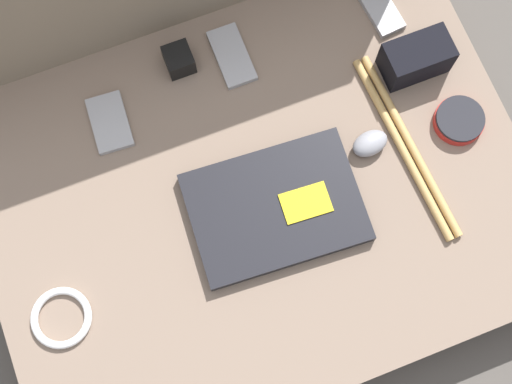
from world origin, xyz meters
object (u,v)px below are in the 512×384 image
(camera_pouch, at_px, (416,58))
(laptop, at_px, (276,208))
(phone_black, at_px, (380,8))
(charger_brick, at_px, (179,60))
(phone_silver, at_px, (232,56))
(phone_small, at_px, (110,123))
(speaker_puck, at_px, (459,120))
(computer_mouse, at_px, (370,143))

(camera_pouch, bearing_deg, laptop, -154.40)
(phone_black, height_order, camera_pouch, camera_pouch)
(phone_black, height_order, charger_brick, charger_brick)
(phone_silver, bearing_deg, camera_pouch, -24.47)
(charger_brick, bearing_deg, phone_small, -157.91)
(phone_silver, relative_size, phone_small, 1.07)
(phone_silver, relative_size, camera_pouch, 1.00)
(speaker_puck, height_order, phone_black, speaker_puck)
(speaker_puck, xyz_separation_m, phone_small, (-0.63, 0.24, -0.01))
(computer_mouse, xyz_separation_m, phone_silver, (-0.18, 0.27, -0.01))
(laptop, relative_size, speaker_puck, 3.39)
(computer_mouse, bearing_deg, phone_silver, 116.27)
(computer_mouse, bearing_deg, camera_pouch, 32.32)
(phone_silver, distance_m, camera_pouch, 0.36)
(laptop, xyz_separation_m, phone_silver, (0.03, 0.32, -0.01))
(speaker_puck, relative_size, phone_small, 0.81)
(charger_brick, bearing_deg, phone_black, -4.37)
(speaker_puck, bearing_deg, camera_pouch, 103.55)
(phone_black, distance_m, charger_brick, 0.42)
(laptop, relative_size, phone_small, 2.75)
(laptop, bearing_deg, phone_small, 134.41)
(laptop, height_order, phone_small, laptop)
(computer_mouse, relative_size, phone_small, 0.64)
(speaker_puck, relative_size, camera_pouch, 0.76)
(phone_black, relative_size, phone_small, 1.04)
(phone_silver, height_order, phone_black, same)
(computer_mouse, relative_size, phone_silver, 0.60)
(laptop, bearing_deg, charger_brick, 104.96)
(laptop, xyz_separation_m, speaker_puck, (0.40, 0.03, -0.00))
(computer_mouse, distance_m, phone_silver, 0.33)
(phone_silver, bearing_deg, charger_brick, 167.52)
(phone_silver, relative_size, phone_black, 1.03)
(phone_small, distance_m, camera_pouch, 0.61)
(laptop, height_order, computer_mouse, computer_mouse)
(laptop, height_order, camera_pouch, camera_pouch)
(phone_silver, distance_m, phone_black, 0.32)
(phone_black, bearing_deg, phone_silver, 172.93)
(laptop, relative_size, camera_pouch, 2.57)
(camera_pouch, distance_m, charger_brick, 0.46)
(phone_black, xyz_separation_m, camera_pouch, (0.01, -0.14, 0.03))
(computer_mouse, height_order, phone_black, computer_mouse)
(phone_black, bearing_deg, laptop, -143.69)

